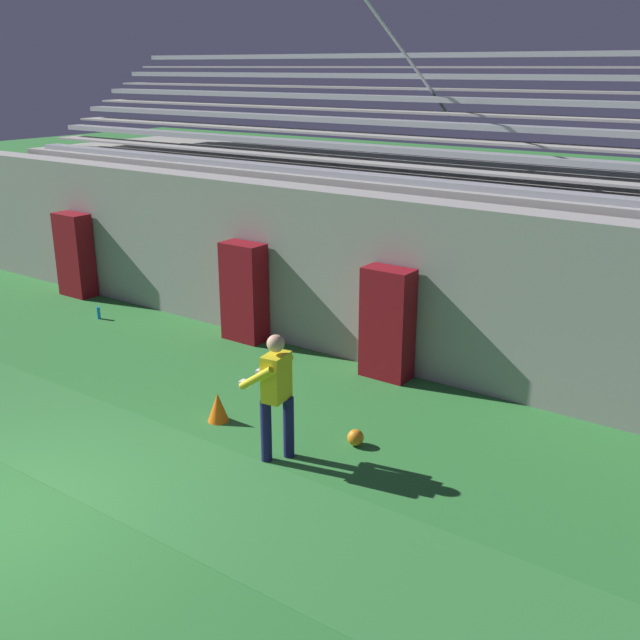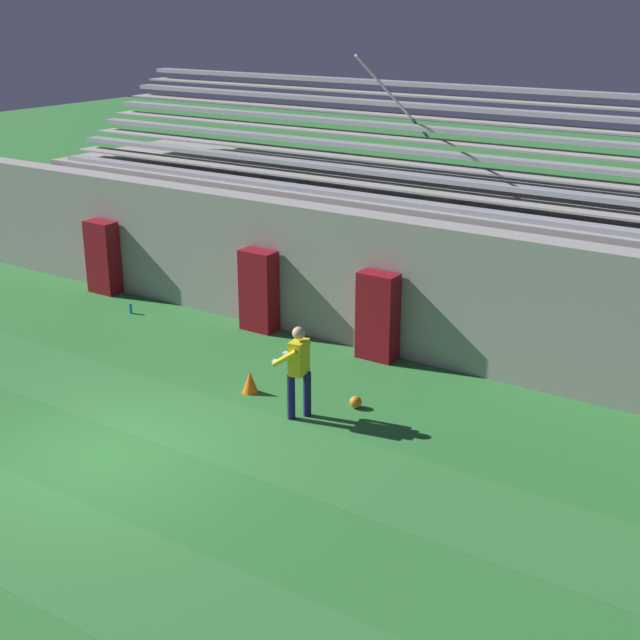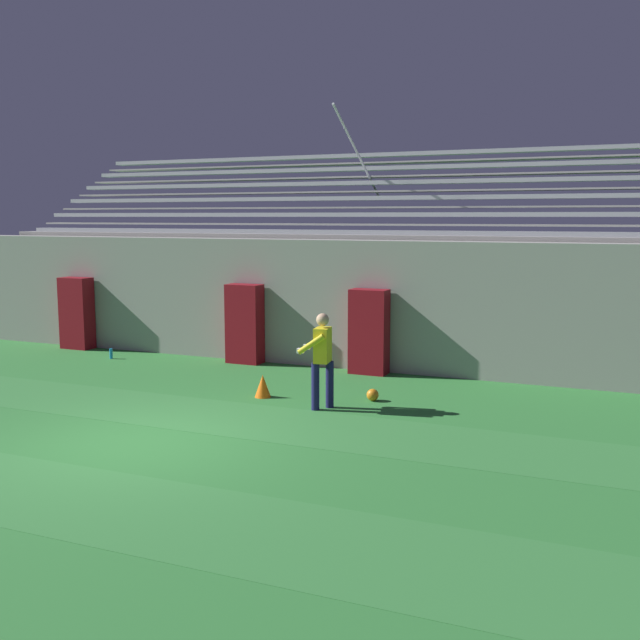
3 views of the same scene
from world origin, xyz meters
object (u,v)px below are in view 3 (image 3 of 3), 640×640
(padding_pillar_far_left, at_px, (77,313))
(goalkeeper, at_px, (322,354))
(padding_pillar_gate_right, at_px, (369,332))
(soccer_ball, at_px, (373,395))
(padding_pillar_gate_left, at_px, (245,324))
(traffic_cone, at_px, (263,386))
(water_bottle, at_px, (111,354))

(padding_pillar_far_left, distance_m, goalkeeper, 8.59)
(padding_pillar_gate_right, height_order, soccer_ball, padding_pillar_gate_right)
(padding_pillar_gate_right, xyz_separation_m, soccer_ball, (0.86, -2.23, -0.79))
(padding_pillar_gate_left, relative_size, traffic_cone, 4.27)
(padding_pillar_gate_left, bearing_deg, goalkeeper, -43.95)
(goalkeeper, xyz_separation_m, traffic_cone, (-1.33, 0.34, -0.74))
(padding_pillar_gate_left, relative_size, soccer_ball, 8.16)
(padding_pillar_gate_left, xyz_separation_m, water_bottle, (-3.13, -0.80, -0.78))
(padding_pillar_gate_left, xyz_separation_m, traffic_cone, (1.88, -2.75, -0.69))
(padding_pillar_gate_right, xyz_separation_m, goalkeeper, (0.23, -3.09, 0.06))
(padding_pillar_far_left, distance_m, soccer_ball, 8.96)
(padding_pillar_gate_left, height_order, padding_pillar_gate_right, same)
(traffic_cone, bearing_deg, water_bottle, 158.78)
(padding_pillar_gate_left, relative_size, goalkeeper, 1.07)
(padding_pillar_far_left, relative_size, water_bottle, 7.48)
(traffic_cone, bearing_deg, padding_pillar_gate_right, 68.23)
(soccer_ball, bearing_deg, padding_pillar_gate_right, 111.17)
(water_bottle, bearing_deg, soccer_ball, -11.54)
(soccer_ball, relative_size, traffic_cone, 0.52)
(goalkeeper, distance_m, water_bottle, 6.79)
(padding_pillar_far_left, relative_size, soccer_ball, 8.16)
(padding_pillar_gate_left, bearing_deg, padding_pillar_far_left, 180.00)
(soccer_ball, bearing_deg, traffic_cone, -165.08)
(goalkeeper, distance_m, soccer_ball, 1.37)
(padding_pillar_gate_right, relative_size, goalkeeper, 1.07)
(padding_pillar_gate_left, distance_m, water_bottle, 3.32)
(padding_pillar_gate_right, bearing_deg, traffic_cone, -111.77)
(padding_pillar_gate_left, bearing_deg, water_bottle, -165.61)
(padding_pillar_far_left, height_order, water_bottle, padding_pillar_far_left)
(padding_pillar_gate_right, bearing_deg, goalkeeper, -85.80)
(traffic_cone, height_order, water_bottle, traffic_cone)
(padding_pillar_gate_right, distance_m, padding_pillar_far_left, 7.78)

